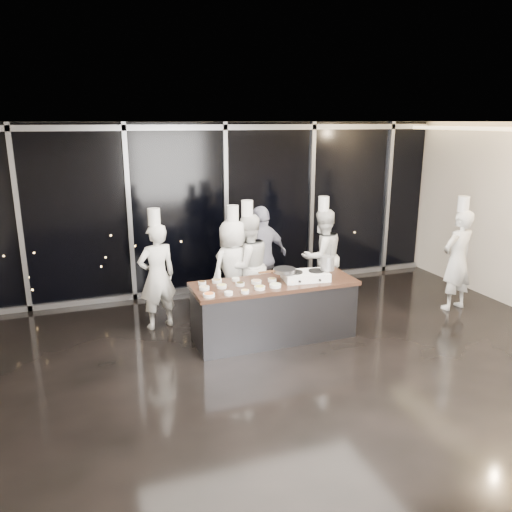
{
  "coord_description": "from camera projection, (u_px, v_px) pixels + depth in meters",
  "views": [
    {
      "loc": [
        -2.64,
        -5.65,
        3.22
      ],
      "look_at": [
        -0.18,
        1.2,
        1.24
      ],
      "focal_mm": 35.0,
      "sensor_mm": 36.0,
      "label": 1
    }
  ],
  "objects": [
    {
      "name": "chef_far_left",
      "position": [
        157.0,
        275.0,
        7.83
      ],
      "size": [
        0.71,
        0.56,
        1.93
      ],
      "rotation": [
        0.0,
        0.0,
        3.41
      ],
      "color": "silver",
      "rests_on": "ground"
    },
    {
      "name": "chef_center",
      "position": [
        247.0,
        265.0,
        8.32
      ],
      "size": [
        0.96,
        0.82,
        1.97
      ],
      "rotation": [
        0.0,
        0.0,
        3.34
      ],
      "color": "silver",
      "rests_on": "ground"
    },
    {
      "name": "demo_counter",
      "position": [
        274.0,
        310.0,
        7.53
      ],
      "size": [
        2.46,
        0.86,
        0.9
      ],
      "color": "#333337",
      "rests_on": "ground"
    },
    {
      "name": "chef_side",
      "position": [
        457.0,
        259.0,
        8.62
      ],
      "size": [
        0.71,
        0.53,
        2.0
      ],
      "rotation": [
        0.0,
        0.0,
        3.32
      ],
      "color": "silver",
      "rests_on": "ground"
    },
    {
      "name": "chef_right",
      "position": [
        322.0,
        256.0,
        8.98
      ],
      "size": [
        0.93,
        0.78,
        1.94
      ],
      "rotation": [
        0.0,
        0.0,
        3.31
      ],
      "color": "silver",
      "rests_on": "ground"
    },
    {
      "name": "stock_pot",
      "position": [
        327.0,
        263.0,
        7.51
      ],
      "size": [
        0.23,
        0.23,
        0.21
      ],
      "primitive_type": "cylinder",
      "rotation": [
        0.0,
        0.0,
        -0.14
      ],
      "color": "#A8A8AA",
      "rests_on": "stove"
    },
    {
      "name": "squeeze_bottle",
      "position": [
        219.0,
        274.0,
        7.42
      ],
      "size": [
        0.06,
        0.06,
        0.22
      ],
      "color": "silver",
      "rests_on": "demo_counter"
    },
    {
      "name": "window_wall",
      "position": [
        226.0,
        208.0,
        9.53
      ],
      "size": [
        8.9,
        0.11,
        3.2
      ],
      "color": "black",
      "rests_on": "ground"
    },
    {
      "name": "stove",
      "position": [
        306.0,
        276.0,
        7.5
      ],
      "size": [
        0.72,
        0.5,
        0.14
      ],
      "rotation": [
        0.0,
        0.0,
        -0.14
      ],
      "color": "white",
      "rests_on": "demo_counter"
    },
    {
      "name": "prep_bowls",
      "position": [
        241.0,
        286.0,
        7.17
      ],
      "size": [
        1.43,
        0.72,
        0.05
      ],
      "color": "white",
      "rests_on": "demo_counter"
    },
    {
      "name": "ground",
      "position": [
        298.0,
        364.0,
        6.83
      ],
      "size": [
        9.0,
        9.0,
        0.0
      ],
      "primitive_type": "plane",
      "color": "black",
      "rests_on": "ground"
    },
    {
      "name": "frying_pan",
      "position": [
        284.0,
        270.0,
        7.4
      ],
      "size": [
        0.6,
        0.37,
        0.06
      ],
      "rotation": [
        0.0,
        0.0,
        -0.14
      ],
      "color": "slate",
      "rests_on": "stove"
    },
    {
      "name": "room_shell",
      "position": [
        315.0,
        200.0,
        6.3
      ],
      "size": [
        9.02,
        7.02,
        3.21
      ],
      "color": "beige",
      "rests_on": "ground"
    },
    {
      "name": "guest",
      "position": [
        262.0,
        258.0,
        8.67
      ],
      "size": [
        1.16,
        0.78,
        1.82
      ],
      "rotation": [
        0.0,
        0.0,
        3.49
      ],
      "color": "#141437",
      "rests_on": "ground"
    },
    {
      "name": "chef_left",
      "position": [
        233.0,
        269.0,
        8.25
      ],
      "size": [
        0.95,
        0.78,
        1.91
      ],
      "rotation": [
        0.0,
        0.0,
        3.49
      ],
      "color": "silver",
      "rests_on": "ground"
    }
  ]
}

